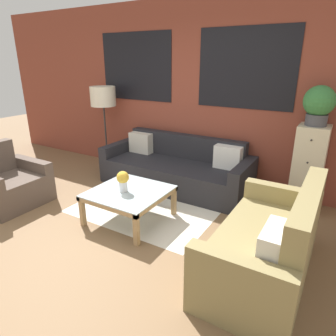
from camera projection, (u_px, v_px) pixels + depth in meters
ground_plane at (81, 244)px, 3.32m from camera, size 16.00×16.00×0.00m
wall_back_brick at (186, 93)px, 4.80m from camera, size 8.40×0.09×2.80m
rug at (154, 203)px, 4.26m from camera, size 1.87×1.73×0.00m
couch_dark at (176, 170)px, 4.74m from camera, size 2.35×0.88×0.78m
settee_vintage at (268, 247)px, 2.74m from camera, size 0.80×1.61×0.92m
armchair_corner at (9, 185)px, 4.17m from camera, size 0.80×0.85×0.84m
coffee_table at (129, 195)px, 3.70m from camera, size 0.89×0.89×0.40m
floor_lamp at (103, 99)px, 5.21m from camera, size 0.44×0.44×1.48m
drawer_cabinet at (308, 169)px, 3.92m from camera, size 0.37×0.40×1.15m
potted_plant at (319, 104)px, 3.63m from camera, size 0.37×0.37×0.49m
flower_vase at (123, 180)px, 3.61m from camera, size 0.15×0.15×0.26m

